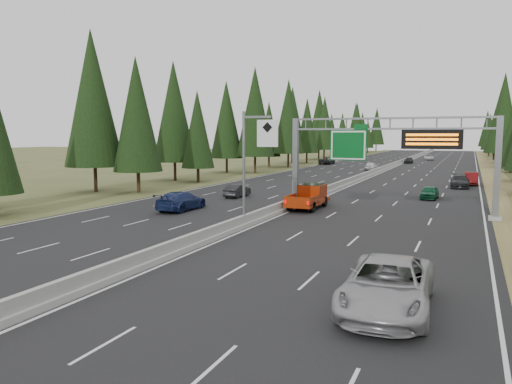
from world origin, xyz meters
TOP-DOWN VIEW (x-y plane):
  - road at (0.00, 80.00)m, footprint 32.00×260.00m
  - shoulder_right at (17.80, 80.00)m, footprint 3.60×260.00m
  - shoulder_left at (-17.80, 80.00)m, footprint 3.60×260.00m
  - median_barrier at (0.00, 80.00)m, footprint 0.70×260.00m
  - sign_gantry at (8.92, 34.88)m, footprint 16.75×0.98m
  - hov_sign_pole at (0.58, 24.97)m, footprint 2.80×0.50m
  - tree_row_left at (-21.94, 70.74)m, footprint 12.18×242.89m
  - silver_minivan at (11.73, 12.03)m, footprint 3.32×6.80m
  - red_pickup at (1.50, 35.60)m, footprint 2.27×6.35m
  - car_ahead_green at (10.70, 46.34)m, footprint 1.71×3.89m
  - car_ahead_dkred at (14.50, 63.31)m, footprint 1.72×4.86m
  - car_ahead_dkgrey at (13.24, 59.19)m, footprint 2.27×5.32m
  - car_ahead_white at (4.56, 127.37)m, footprint 2.58×5.05m
  - car_ahead_far at (1.50, 110.71)m, footprint 1.81×4.21m
  - car_onc_near at (-7.69, 40.10)m, footprint 1.41×3.99m
  - car_onc_blue at (-8.19, 30.00)m, footprint 2.29×5.59m
  - car_onc_white at (-2.22, 85.35)m, footprint 1.94×4.41m
  - car_onc_far at (-14.50, 99.98)m, footprint 2.62×5.52m

SIDE VIEW (x-z plane):
  - shoulder_right at x=17.80m, z-range 0.00..0.06m
  - shoulder_left at x=-17.80m, z-range 0.00..0.06m
  - road at x=0.00m, z-range 0.00..0.08m
  - median_barrier at x=0.00m, z-range -0.01..0.84m
  - car_ahead_green at x=10.70m, z-range 0.08..1.38m
  - car_onc_near at x=-7.69m, z-range 0.08..1.39m
  - car_ahead_white at x=4.56m, z-range 0.08..1.45m
  - car_ahead_far at x=1.50m, z-range 0.08..1.50m
  - car_onc_white at x=-2.22m, z-range 0.08..1.56m
  - car_onc_far at x=-14.50m, z-range 0.08..1.60m
  - car_ahead_dkgrey at x=13.24m, z-range 0.08..1.61m
  - car_ahead_dkred at x=14.50m, z-range 0.08..1.68m
  - car_onc_blue at x=-8.19m, z-range 0.08..1.70m
  - silver_minivan at x=11.73m, z-range 0.08..1.94m
  - red_pickup at x=1.50m, z-range 0.19..2.26m
  - hov_sign_pole at x=0.58m, z-range 0.72..8.72m
  - sign_gantry at x=8.92m, z-range 1.37..9.17m
  - tree_row_left at x=-21.94m, z-range 0.16..18.58m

